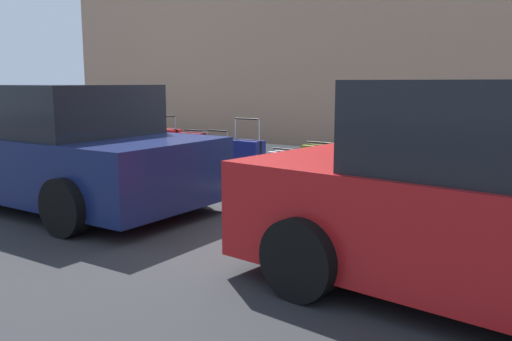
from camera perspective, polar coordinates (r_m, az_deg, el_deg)
name	(u,v)px	position (r m, az deg, el deg)	size (l,w,h in m)	color
ground_plane	(265,205)	(7.27, 0.98, -3.70)	(40.00, 40.00, 0.00)	#28282B
sidewalk_curb	(351,175)	(9.35, 10.04, -0.47)	(18.00, 5.00, 0.14)	#9E9B93
suitcase_black_1	(489,182)	(6.59, 23.36, -1.12)	(0.41, 0.27, 1.00)	black
suitcase_maroon_2	(440,188)	(6.75, 18.82, -1.75)	(0.47, 0.28, 0.75)	maroon
suitcase_red_3	(391,178)	(6.83, 14.01, -0.78)	(0.47, 0.27, 0.87)	red
suitcase_teal_4	(356,177)	(7.17, 10.53, -0.67)	(0.37, 0.26, 0.60)	#0F606B
suitcase_olive_5	(320,169)	(7.39, 6.77, 0.13)	(0.48, 0.26, 0.71)	#59601E
suitcase_silver_6	(286,170)	(7.75, 3.14, 0.10)	(0.50, 0.23, 0.57)	#9EA0A8
suitcase_navy_7	(247,162)	(7.99, -0.95, 0.90)	(0.51, 0.27, 0.98)	navy
suitcase_black_8	(218,161)	(8.39, -4.07, 1.01)	(0.48, 0.26, 0.77)	black
suitcase_maroon_9	(194,154)	(8.82, -6.54, 1.76)	(0.45, 0.26, 0.75)	maroon
suitcase_red_10	(169,151)	(9.14, -9.18, 2.08)	(0.40, 0.25, 0.96)	red
fire_hydrant	(132,145)	(9.84, -12.96, 2.68)	(0.39, 0.21, 0.77)	#D89E0C
bollard_post	(105,143)	(10.19, -15.67, 2.79)	(0.15, 0.15, 0.80)	brown
parked_car_navy_1	(59,149)	(7.67, -20.05, 2.13)	(4.47, 2.32, 1.60)	#141E4C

